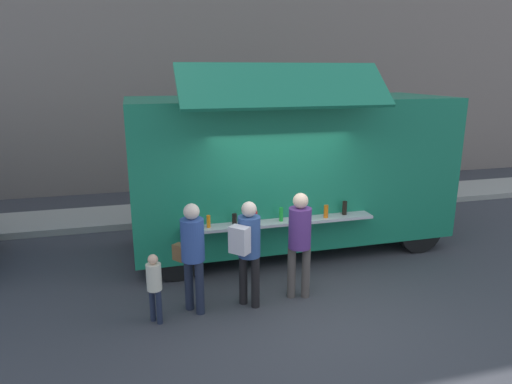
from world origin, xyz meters
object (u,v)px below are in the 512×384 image
object	(u,v)px
customer_mid_with_backpack	(248,244)
customer_rear_waiting	(192,249)
food_truck_main	(290,168)
trash_bin	(398,185)
child_near_queue	(154,282)
customer_front_ordering	(300,236)

from	to	relation	value
customer_mid_with_backpack	customer_rear_waiting	xyz separation A→B (m)	(-0.82, 0.07, -0.02)
food_truck_main	trash_bin	size ratio (longest dim) A/B	6.74
customer_rear_waiting	child_near_queue	bearing A→B (deg)	159.66
trash_bin	customer_rear_waiting	distance (m)	7.67
customer_rear_waiting	child_near_queue	world-z (taller)	customer_rear_waiting
customer_front_ordering	customer_rear_waiting	xyz separation A→B (m)	(-1.67, -0.01, -0.03)
trash_bin	customer_mid_with_backpack	bearing A→B (deg)	-139.75
customer_rear_waiting	food_truck_main	bearing A→B (deg)	5.87
food_truck_main	customer_mid_with_backpack	size ratio (longest dim) A/B	3.72
customer_front_ordering	trash_bin	bearing A→B (deg)	-30.78
customer_rear_waiting	child_near_queue	size ratio (longest dim) A/B	1.62
trash_bin	customer_front_ordering	world-z (taller)	customer_front_ordering
food_truck_main	child_near_queue	bearing A→B (deg)	-140.68
customer_front_ordering	child_near_queue	size ratio (longest dim) A/B	1.65
customer_front_ordering	customer_rear_waiting	distance (m)	1.67
trash_bin	customer_front_ordering	size ratio (longest dim) A/B	0.53
trash_bin	customer_rear_waiting	size ratio (longest dim) A/B	0.54
food_truck_main	customer_rear_waiting	bearing A→B (deg)	-136.53
customer_mid_with_backpack	child_near_queue	distance (m)	1.45
customer_mid_with_backpack	customer_front_ordering	bearing A→B (deg)	-38.46
customer_rear_waiting	trash_bin	bearing A→B (deg)	-2.20
customer_mid_with_backpack	child_near_queue	world-z (taller)	customer_mid_with_backpack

